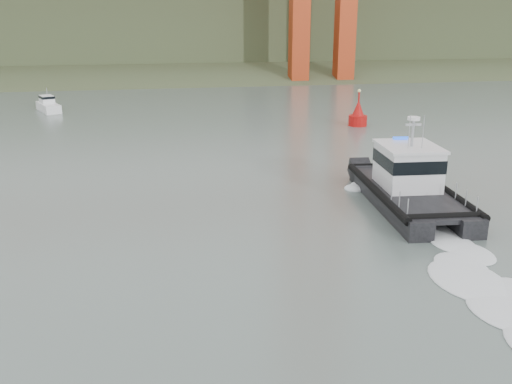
% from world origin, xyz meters
% --- Properties ---
extents(ground, '(400.00, 400.00, 0.00)m').
position_xyz_m(ground, '(0.00, 0.00, 0.00)').
color(ground, '#46534E').
rests_on(ground, ground).
extents(headlands, '(500.00, 105.36, 27.12)m').
position_xyz_m(headlands, '(0.00, 125.50, 7.05)').
color(headlands, '#334326').
rests_on(headlands, ground).
extents(patrol_boat, '(5.18, 12.27, 5.82)m').
position_xyz_m(patrol_boat, '(8.96, 10.91, 1.46)').
color(patrol_boat, black).
rests_on(patrol_boat, ground).
extents(motorboat, '(3.74, 5.66, 2.96)m').
position_xyz_m(motorboat, '(-19.40, 52.00, 0.74)').
color(motorboat, white).
rests_on(motorboat, ground).
extents(nav_buoy, '(1.98, 1.98, 4.12)m').
position_xyz_m(nav_buoy, '(14.85, 36.47, 1.08)').
color(nav_buoy, '#A70D0B').
rests_on(nav_buoy, ground).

